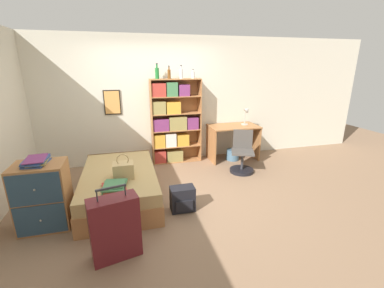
{
  "coord_description": "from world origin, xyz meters",
  "views": [
    {
      "loc": [
        -0.59,
        -3.79,
        2.02
      ],
      "look_at": [
        0.45,
        0.18,
        0.75
      ],
      "focal_mm": 24.0,
      "sensor_mm": 36.0,
      "label": 1
    }
  ],
  "objects_px": {
    "book_stack_on_bed": "(114,186)",
    "dresser": "(43,196)",
    "bottle_blue": "(193,75)",
    "waste_bin": "(233,155)",
    "bottle_brown": "(169,74)",
    "bottle_clear": "(181,73)",
    "desk_chair": "(242,159)",
    "backpack": "(183,199)",
    "bed": "(120,185)",
    "bottle_green": "(157,73)",
    "magazine_pile_on_dresser": "(36,161)",
    "desk": "(233,137)",
    "desk_lamp": "(247,112)",
    "suitcase": "(115,228)",
    "handbag": "(123,170)",
    "bookcase": "(172,123)"
  },
  "relations": [
    {
      "from": "desk_chair",
      "to": "bed",
      "type": "bearing_deg",
      "value": -167.75
    },
    {
      "from": "book_stack_on_bed",
      "to": "dresser",
      "type": "xyz_separation_m",
      "value": [
        -0.87,
        0.09,
        -0.07
      ]
    },
    {
      "from": "desk",
      "to": "waste_bin",
      "type": "xyz_separation_m",
      "value": [
        -0.02,
        -0.06,
        -0.4
      ]
    },
    {
      "from": "bookcase",
      "to": "bottle_blue",
      "type": "relative_size",
      "value": 9.54
    },
    {
      "from": "dresser",
      "to": "backpack",
      "type": "distance_m",
      "value": 1.81
    },
    {
      "from": "dresser",
      "to": "bottle_brown",
      "type": "distance_m",
      "value": 3.09
    },
    {
      "from": "bottle_green",
      "to": "bottle_blue",
      "type": "height_order",
      "value": "bottle_green"
    },
    {
      "from": "dresser",
      "to": "magazine_pile_on_dresser",
      "type": "xyz_separation_m",
      "value": [
        -0.01,
        0.02,
        0.47
      ]
    },
    {
      "from": "bottle_green",
      "to": "bottle_brown",
      "type": "bearing_deg",
      "value": -7.3
    },
    {
      "from": "handbag",
      "to": "desk",
      "type": "xyz_separation_m",
      "value": [
        2.34,
        1.48,
        -0.07
      ]
    },
    {
      "from": "book_stack_on_bed",
      "to": "backpack",
      "type": "distance_m",
      "value": 0.97
    },
    {
      "from": "dresser",
      "to": "waste_bin",
      "type": "xyz_separation_m",
      "value": [
        3.32,
        1.66,
        -0.31
      ]
    },
    {
      "from": "dresser",
      "to": "magazine_pile_on_dresser",
      "type": "bearing_deg",
      "value": 116.89
    },
    {
      "from": "backpack",
      "to": "suitcase",
      "type": "bearing_deg",
      "value": -141.06
    },
    {
      "from": "magazine_pile_on_dresser",
      "to": "bottle_green",
      "type": "bearing_deg",
      "value": 47.25
    },
    {
      "from": "bed",
      "to": "bottle_clear",
      "type": "bearing_deg",
      "value": 46.27
    },
    {
      "from": "book_stack_on_bed",
      "to": "magazine_pile_on_dresser",
      "type": "distance_m",
      "value": 0.98
    },
    {
      "from": "magazine_pile_on_dresser",
      "to": "desk_lamp",
      "type": "distance_m",
      "value": 4.05
    },
    {
      "from": "bottle_brown",
      "to": "bottle_clear",
      "type": "distance_m",
      "value": 0.24
    },
    {
      "from": "bed",
      "to": "suitcase",
      "type": "xyz_separation_m",
      "value": [
        -0.04,
        -1.33,
        0.13
      ]
    },
    {
      "from": "handbag",
      "to": "backpack",
      "type": "relative_size",
      "value": 1.0
    },
    {
      "from": "bed",
      "to": "bottle_clear",
      "type": "relative_size",
      "value": 7.07
    },
    {
      "from": "desk_chair",
      "to": "bottle_blue",
      "type": "bearing_deg",
      "value": 129.69
    },
    {
      "from": "dresser",
      "to": "desk_lamp",
      "type": "xyz_separation_m",
      "value": [
        3.65,
        1.76,
        0.6
      ]
    },
    {
      "from": "bookcase",
      "to": "bottle_clear",
      "type": "relative_size",
      "value": 6.72
    },
    {
      "from": "desk",
      "to": "waste_bin",
      "type": "relative_size",
      "value": 3.79
    },
    {
      "from": "bookcase",
      "to": "bottle_green",
      "type": "bearing_deg",
      "value": 174.55
    },
    {
      "from": "desk_chair",
      "to": "waste_bin",
      "type": "height_order",
      "value": "desk_chair"
    },
    {
      "from": "bed",
      "to": "desk",
      "type": "distance_m",
      "value": 2.72
    },
    {
      "from": "bed",
      "to": "bookcase",
      "type": "bearing_deg",
      "value": 51.64
    },
    {
      "from": "desk_chair",
      "to": "backpack",
      "type": "bearing_deg",
      "value": -142.73
    },
    {
      "from": "book_stack_on_bed",
      "to": "magazine_pile_on_dresser",
      "type": "height_order",
      "value": "magazine_pile_on_dresser"
    },
    {
      "from": "handbag",
      "to": "bottle_blue",
      "type": "bearing_deg",
      "value": 48.7
    },
    {
      "from": "bottle_blue",
      "to": "backpack",
      "type": "relative_size",
      "value": 0.51
    },
    {
      "from": "book_stack_on_bed",
      "to": "dresser",
      "type": "bearing_deg",
      "value": 174.27
    },
    {
      "from": "suitcase",
      "to": "bottle_brown",
      "type": "bearing_deg",
      "value": 68.0
    },
    {
      "from": "bookcase",
      "to": "desk_chair",
      "type": "bearing_deg",
      "value": -35.84
    },
    {
      "from": "desk",
      "to": "bottle_brown",
      "type": "bearing_deg",
      "value": 172.9
    },
    {
      "from": "bed",
      "to": "book_stack_on_bed",
      "type": "relative_size",
      "value": 4.59
    },
    {
      "from": "bed",
      "to": "bottle_green",
      "type": "bearing_deg",
      "value": 59.64
    },
    {
      "from": "suitcase",
      "to": "bottle_blue",
      "type": "distance_m",
      "value": 3.49
    },
    {
      "from": "backpack",
      "to": "bottle_clear",
      "type": "bearing_deg",
      "value": 77.62
    },
    {
      "from": "bottle_brown",
      "to": "desk",
      "type": "relative_size",
      "value": 0.24
    },
    {
      "from": "bottle_clear",
      "to": "desk_lamp",
      "type": "relative_size",
      "value": 0.63
    },
    {
      "from": "bookcase",
      "to": "backpack",
      "type": "distance_m",
      "value": 2.11
    },
    {
      "from": "backpack",
      "to": "waste_bin",
      "type": "height_order",
      "value": "backpack"
    },
    {
      "from": "bottle_blue",
      "to": "waste_bin",
      "type": "distance_m",
      "value": 1.92
    },
    {
      "from": "bed",
      "to": "waste_bin",
      "type": "height_order",
      "value": "bed"
    },
    {
      "from": "bottle_green",
      "to": "bottle_blue",
      "type": "xyz_separation_m",
      "value": [
        0.73,
        0.0,
        -0.04
      ]
    },
    {
      "from": "magazine_pile_on_dresser",
      "to": "bottle_brown",
      "type": "distance_m",
      "value": 2.89
    }
  ]
}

